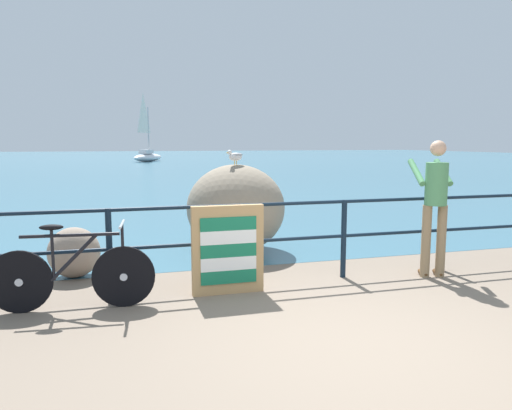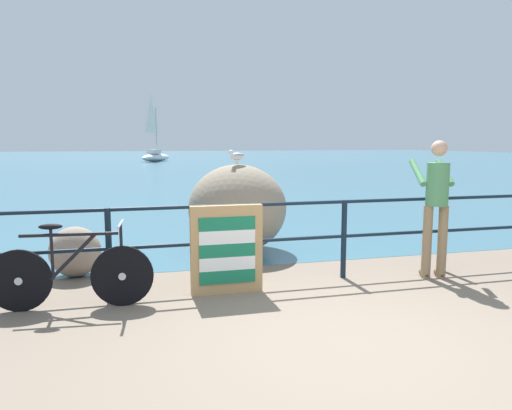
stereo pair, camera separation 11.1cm
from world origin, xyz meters
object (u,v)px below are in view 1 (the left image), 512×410
(bicycle, at_px, (73,274))
(folded_deckchair_stack, at_px, (228,250))
(breakwater_boulder_main, at_px, (236,208))
(seagull, at_px, (235,156))
(sailboat, at_px, (148,154))
(breakwater_boulder_left, at_px, (74,252))
(person_at_railing, at_px, (435,202))

(bicycle, height_order, folded_deckchair_stack, folded_deckchair_stack)
(breakwater_boulder_main, height_order, seagull, seagull)
(sailboat, bearing_deg, seagull, -147.27)
(bicycle, height_order, sailboat, sailboat)
(breakwater_boulder_left, relative_size, seagull, 2.02)
(bicycle, bearing_deg, sailboat, 90.69)
(bicycle, relative_size, breakwater_boulder_left, 2.55)
(folded_deckchair_stack, bearing_deg, breakwater_boulder_main, 74.21)
(bicycle, distance_m, sailboat, 39.81)
(breakwater_boulder_main, distance_m, breakwater_boulder_left, 2.57)
(folded_deckchair_stack, relative_size, seagull, 3.16)
(folded_deckchair_stack, bearing_deg, person_at_railing, -0.53)
(bicycle, height_order, person_at_railing, person_at_railing)
(folded_deckchair_stack, relative_size, breakwater_boulder_left, 1.57)
(breakwater_boulder_left, distance_m, seagull, 2.77)
(bicycle, bearing_deg, seagull, 47.92)
(breakwater_boulder_left, bearing_deg, sailboat, 85.60)
(breakwater_boulder_main, relative_size, breakwater_boulder_left, 2.37)
(bicycle, distance_m, seagull, 3.30)
(bicycle, bearing_deg, folded_deckchair_stack, 8.09)
(person_at_railing, xyz_separation_m, sailboat, (-1.57, 39.63, -0.28))
(breakwater_boulder_main, bearing_deg, seagull, -106.79)
(bicycle, bearing_deg, breakwater_boulder_main, 48.66)
(person_at_railing, relative_size, seagull, 5.40)
(bicycle, height_order, breakwater_boulder_left, bicycle)
(breakwater_boulder_main, xyz_separation_m, seagull, (-0.02, -0.08, 0.84))
(breakwater_boulder_main, bearing_deg, folded_deckchair_stack, -105.79)
(bicycle, xyz_separation_m, seagull, (2.25, 2.11, 1.16))
(folded_deckchair_stack, xyz_separation_m, sailboat, (1.17, 39.61, 0.19))
(breakwater_boulder_left, bearing_deg, seagull, 18.88)
(person_at_railing, xyz_separation_m, folded_deckchair_stack, (-2.74, 0.03, -0.47))
(breakwater_boulder_left, bearing_deg, person_at_railing, -15.21)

